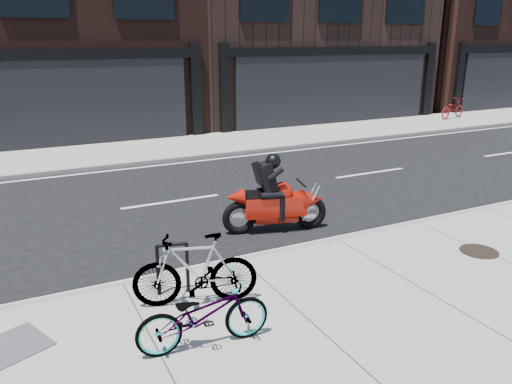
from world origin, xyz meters
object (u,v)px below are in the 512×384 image
bicycle_front (203,314)px  motorcycle (280,200)px  bicycle_rear (195,270)px  bicycle_far (452,108)px  utility_grate (13,346)px  bike_rack (173,264)px  manhole_cover (479,251)px

bicycle_front → motorcycle: (2.87, 3.26, 0.09)m
bicycle_rear → bicycle_far: size_ratio=0.98×
utility_grate → bicycle_front: bearing=-26.3°
utility_grate → bicycle_far: bearing=29.8°
bike_rack → utility_grate: (-2.18, -0.41, -0.46)m
bike_rack → bicycle_rear: (0.19, -0.43, 0.05)m
motorcycle → utility_grate: bearing=-141.7°
bike_rack → bicycle_front: 1.45m
bike_rack → motorcycle: 3.33m
bicycle_front → bicycle_rear: bearing=-9.4°
motorcycle → bicycle_far: (14.32, 8.81, -0.06)m
bike_rack → manhole_cover: size_ratio=1.21×
bicycle_front → bicycle_rear: size_ratio=0.94×
bike_rack → motorcycle: bearing=33.0°
bicycle_front → bike_rack: bearing=2.3°
bicycle_front → bicycle_far: bearing=-49.6°
bicycle_front → manhole_cover: size_ratio=2.50×
bike_rack → bicycle_rear: bicycle_rear is taller
bicycle_far → manhole_cover: size_ratio=2.70×
bike_rack → bicycle_far: bearing=31.8°
bicycle_rear → manhole_cover: 5.15m
bicycle_front → manhole_cover: bearing=-79.6°
bicycle_rear → bicycle_front: bearing=2.6°
bicycle_rear → motorcycle: 3.44m
motorcycle → bicycle_far: 16.81m
bike_rack → bicycle_front: bicycle_front is taller
manhole_cover → utility_grate: same height
manhole_cover → bicycle_rear: bearing=174.0°
motorcycle → utility_grate: size_ratio=2.84×
bicycle_front → motorcycle: 4.35m
bicycle_rear → bike_rack: bearing=-138.8°
bicycle_far → manhole_cover: bicycle_far is taller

